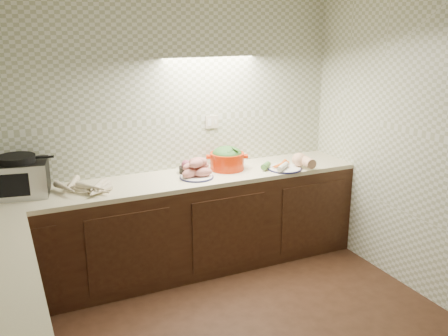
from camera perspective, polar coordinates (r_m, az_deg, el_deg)
name	(u,v)px	position (r m, az deg, el deg)	size (l,w,h in m)	color
room	(248,131)	(2.90, 2.81, 4.20)	(3.60, 3.60, 2.60)	black
counter	(116,284)	(3.71, -12.19, -12.83)	(3.60, 3.60, 0.90)	black
toaster_oven	(18,177)	(4.29, -22.48, -0.94)	(0.51, 0.43, 0.32)	black
parsnip_pile	(81,187)	(4.25, -15.99, -2.14)	(0.41, 0.44, 0.09)	beige
sweet_potato_plate	(196,170)	(4.44, -3.18, -0.20)	(0.31, 0.30, 0.18)	#181843
onion_bowl	(187,168)	(4.59, -4.21, 0.00)	(0.16, 0.16, 0.12)	black
dutch_oven	(227,158)	(4.67, 0.35, 1.13)	(0.42, 0.42, 0.22)	#B82404
veg_plate	(291,163)	(4.75, 7.71, 0.55)	(0.49, 0.34, 0.15)	#181843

